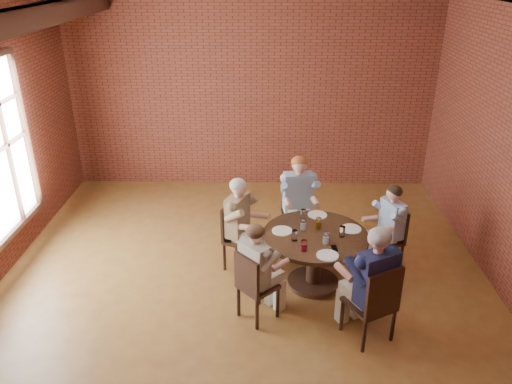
{
  "coord_description": "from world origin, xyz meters",
  "views": [
    {
      "loc": [
        0.26,
        -5.27,
        3.86
      ],
      "look_at": [
        0.14,
        1.0,
        0.95
      ],
      "focal_mm": 35.0,
      "sensor_mm": 36.0,
      "label": 1
    }
  ],
  "objects_px": {
    "diner_a": "(388,228)",
    "diner_e": "(371,284)",
    "chair_e": "(375,302)",
    "smartphone": "(334,248)",
    "dining_table": "(315,249)",
    "chair_d": "(253,284)",
    "diner_c": "(242,225)",
    "diner_b": "(298,201)",
    "chair_a": "(391,236)",
    "chair_c": "(236,233)",
    "diner_d": "(258,272)",
    "chair_b": "(297,209)"
  },
  "relations": [
    {
      "from": "dining_table",
      "to": "chair_d",
      "type": "bearing_deg",
      "value": -136.91
    },
    {
      "from": "chair_b",
      "to": "diner_d",
      "type": "bearing_deg",
      "value": -114.46
    },
    {
      "from": "diner_a",
      "to": "diner_d",
      "type": "relative_size",
      "value": 0.98
    },
    {
      "from": "chair_b",
      "to": "chair_d",
      "type": "relative_size",
      "value": 1.07
    },
    {
      "from": "chair_b",
      "to": "chair_c",
      "type": "bearing_deg",
      "value": -147.4
    },
    {
      "from": "diner_c",
      "to": "smartphone",
      "type": "height_order",
      "value": "diner_c"
    },
    {
      "from": "diner_b",
      "to": "chair_c",
      "type": "distance_m",
      "value": 1.1
    },
    {
      "from": "dining_table",
      "to": "chair_d",
      "type": "xyz_separation_m",
      "value": [
        -0.76,
        -0.72,
        -0.04
      ]
    },
    {
      "from": "diner_b",
      "to": "smartphone",
      "type": "distance_m",
      "value": 1.46
    },
    {
      "from": "chair_b",
      "to": "diner_c",
      "type": "bearing_deg",
      "value": -143.54
    },
    {
      "from": "diner_c",
      "to": "chair_d",
      "type": "distance_m",
      "value": 1.15
    },
    {
      "from": "dining_table",
      "to": "diner_c",
      "type": "height_order",
      "value": "diner_c"
    },
    {
      "from": "diner_a",
      "to": "chair_e",
      "type": "relative_size",
      "value": 1.26
    },
    {
      "from": "diner_d",
      "to": "diner_e",
      "type": "xyz_separation_m",
      "value": [
        1.23,
        -0.31,
        0.07
      ]
    },
    {
      "from": "dining_table",
      "to": "diner_a",
      "type": "distance_m",
      "value": 1.09
    },
    {
      "from": "diner_e",
      "to": "diner_a",
      "type": "bearing_deg",
      "value": -137.36
    },
    {
      "from": "diner_c",
      "to": "chair_e",
      "type": "relative_size",
      "value": 1.35
    },
    {
      "from": "diner_b",
      "to": "chair_d",
      "type": "distance_m",
      "value": 1.91
    },
    {
      "from": "dining_table",
      "to": "chair_e",
      "type": "relative_size",
      "value": 1.37
    },
    {
      "from": "diner_a",
      "to": "diner_d",
      "type": "height_order",
      "value": "diner_d"
    },
    {
      "from": "chair_a",
      "to": "chair_c",
      "type": "bearing_deg",
      "value": -112.32
    },
    {
      "from": "chair_c",
      "to": "diner_c",
      "type": "relative_size",
      "value": 0.71
    },
    {
      "from": "diner_a",
      "to": "diner_e",
      "type": "distance_m",
      "value": 1.47
    },
    {
      "from": "diner_d",
      "to": "diner_b",
      "type": "bearing_deg",
      "value": -60.89
    },
    {
      "from": "chair_e",
      "to": "smartphone",
      "type": "height_order",
      "value": "chair_e"
    },
    {
      "from": "chair_d",
      "to": "chair_e",
      "type": "bearing_deg",
      "value": -147.49
    },
    {
      "from": "chair_d",
      "to": "chair_e",
      "type": "distance_m",
      "value": 1.37
    },
    {
      "from": "diner_c",
      "to": "diner_e",
      "type": "distance_m",
      "value": 2.01
    },
    {
      "from": "chair_b",
      "to": "chair_c",
      "type": "xyz_separation_m",
      "value": [
        -0.86,
        -0.74,
        -0.01
      ]
    },
    {
      "from": "chair_d",
      "to": "diner_e",
      "type": "xyz_separation_m",
      "value": [
        1.28,
        -0.26,
        0.21
      ]
    },
    {
      "from": "diner_c",
      "to": "chair_d",
      "type": "height_order",
      "value": "diner_c"
    },
    {
      "from": "diner_a",
      "to": "diner_c",
      "type": "height_order",
      "value": "diner_c"
    },
    {
      "from": "diner_e",
      "to": "smartphone",
      "type": "xyz_separation_m",
      "value": [
        -0.32,
        0.64,
        0.06
      ]
    },
    {
      "from": "diner_b",
      "to": "dining_table",
      "type": "bearing_deg",
      "value": -90.0
    },
    {
      "from": "diner_a",
      "to": "diner_d",
      "type": "bearing_deg",
      "value": -80.27
    },
    {
      "from": "chair_b",
      "to": "chair_e",
      "type": "relative_size",
      "value": 0.98
    },
    {
      "from": "chair_a",
      "to": "diner_b",
      "type": "height_order",
      "value": "diner_b"
    },
    {
      "from": "chair_e",
      "to": "smartphone",
      "type": "xyz_separation_m",
      "value": [
        -0.37,
        0.72,
        0.23
      ]
    },
    {
      "from": "chair_c",
      "to": "chair_e",
      "type": "bearing_deg",
      "value": -110.16
    },
    {
      "from": "diner_d",
      "to": "chair_a",
      "type": "bearing_deg",
      "value": -101.21
    },
    {
      "from": "dining_table",
      "to": "chair_a",
      "type": "height_order",
      "value": "chair_a"
    },
    {
      "from": "chair_c",
      "to": "chair_e",
      "type": "distance_m",
      "value": 2.18
    },
    {
      "from": "chair_d",
      "to": "chair_e",
      "type": "height_order",
      "value": "chair_e"
    },
    {
      "from": "dining_table",
      "to": "diner_d",
      "type": "xyz_separation_m",
      "value": [
        -0.71,
        -0.66,
        0.1
      ]
    },
    {
      "from": "diner_d",
      "to": "chair_e",
      "type": "height_order",
      "value": "diner_d"
    },
    {
      "from": "chair_b",
      "to": "diner_e",
      "type": "distance_m",
      "value": 2.26
    },
    {
      "from": "chair_a",
      "to": "diner_c",
      "type": "height_order",
      "value": "diner_c"
    },
    {
      "from": "chair_a",
      "to": "diner_e",
      "type": "distance_m",
      "value": 1.53
    },
    {
      "from": "chair_a",
      "to": "smartphone",
      "type": "relative_size",
      "value": 6.72
    },
    {
      "from": "diner_b",
      "to": "diner_c",
      "type": "distance_m",
      "value": 1.05
    }
  ]
}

